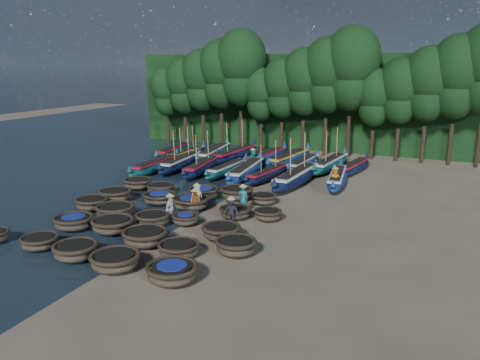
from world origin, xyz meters
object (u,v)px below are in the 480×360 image
at_px(long_boat_6, 268,174).
at_px(coracle_24, 264,198).
at_px(coracle_6, 113,225).
at_px(coracle_8, 179,248).
at_px(coracle_22, 204,192).
at_px(fisherman_3, 231,211).
at_px(long_boat_11, 214,153).
at_px(long_boat_3, 202,167).
at_px(long_boat_14, 289,159).
at_px(fisherman_6, 335,178).
at_px(coracle_10, 92,203).
at_px(long_boat_5, 246,171).
at_px(coracle_15, 115,194).
at_px(long_boat_7, 297,177).
at_px(coracle_3, 115,260).
at_px(long_boat_16, 330,164).
at_px(coracle_13, 186,219).
at_px(coracle_7, 145,237).
at_px(long_boat_15, 304,163).
at_px(coracle_5, 74,222).
at_px(coracle_9, 236,246).
at_px(coracle_11, 115,211).
at_px(long_boat_17, 354,167).
at_px(fisherman_5, 253,158).
at_px(coracle_19, 268,214).
at_px(fisherman_0, 197,196).
at_px(long_boat_1, 155,165).
at_px(long_boat_4, 228,169).
at_px(fisherman_4, 170,208).
at_px(coracle_16, 160,198).
at_px(coracle_20, 138,183).
at_px(long_boat_9, 173,151).
at_px(coracle_4, 172,272).
at_px(coracle_23, 237,193).
at_px(coracle_18, 235,212).
at_px(long_boat_13, 266,157).
at_px(long_boat_8, 337,178).
at_px(coracle_14, 221,231).
at_px(fisherman_2, 195,201).
at_px(coracle_21, 160,188).
at_px(fisherman_1, 243,197).
at_px(long_boat_10, 187,154).
at_px(long_boat_12, 235,154).
at_px(long_boat_2, 182,162).
at_px(coracle_1, 40,241).

bearing_deg(long_boat_6, coracle_24, -63.68).
bearing_deg(coracle_6, coracle_8, -14.51).
distance_m(coracle_22, fisherman_3, 5.60).
height_order(coracle_22, long_boat_11, long_boat_11).
xyz_separation_m(long_boat_3, long_boat_14, (5.78, 5.99, 0.04)).
relative_size(coracle_8, fisherman_6, 1.24).
bearing_deg(coracle_10, long_boat_5, 64.45).
distance_m(coracle_15, long_boat_7, 13.51).
distance_m(long_boat_3, long_boat_6, 5.98).
height_order(coracle_3, long_boat_16, long_boat_16).
bearing_deg(coracle_13, coracle_3, -88.70).
bearing_deg(coracle_7, long_boat_15, 83.18).
bearing_deg(fisherman_6, coracle_5, -135.42).
bearing_deg(coracle_9, coracle_10, 166.05).
bearing_deg(coracle_11, coracle_5, -110.14).
bearing_deg(long_boat_17, coracle_24, -98.94).
bearing_deg(fisherman_5, coracle_19, -135.03).
distance_m(coracle_8, fisherman_3, 5.17).
distance_m(coracle_13, fisherman_0, 3.12).
height_order(coracle_13, long_boat_1, long_boat_1).
distance_m(coracle_24, fisherman_5, 10.84).
bearing_deg(long_boat_4, fisherman_4, -77.02).
bearing_deg(fisherman_6, coracle_10, -146.11).
height_order(coracle_9, coracle_16, coracle_9).
bearing_deg(coracle_20, coracle_8, -45.77).
bearing_deg(long_boat_16, long_boat_9, -172.78).
bearing_deg(long_boat_3, coracle_4, -72.17).
bearing_deg(coracle_23, coracle_11, -127.58).
height_order(coracle_3, coracle_18, coracle_3).
xyz_separation_m(coracle_11, long_boat_13, (2.54, 18.94, 0.07)).
xyz_separation_m(long_boat_6, long_boat_8, (5.35, 0.73, 0.03)).
height_order(coracle_14, fisherman_2, fisherman_2).
xyz_separation_m(coracle_21, fisherman_1, (7.14, -1.51, 0.56)).
xyz_separation_m(coracle_7, long_boat_10, (-9.22, 20.19, 0.02)).
xyz_separation_m(long_boat_6, long_boat_14, (-0.21, 6.04, 0.11)).
bearing_deg(long_boat_12, coracle_3, -73.05).
xyz_separation_m(long_boat_2, long_boat_10, (-1.73, 3.96, -0.07)).
distance_m(coracle_15, long_boat_2, 10.41).
bearing_deg(long_boat_13, coracle_19, -60.54).
xyz_separation_m(coracle_6, long_boat_6, (3.68, 14.60, 0.02)).
xyz_separation_m(coracle_11, coracle_20, (-2.71, 6.07, -0.02)).
bearing_deg(fisherman_3, fisherman_0, 148.38).
relative_size(long_boat_7, fisherman_2, 5.30).
distance_m(coracle_1, coracle_23, 13.20).
bearing_deg(long_boat_7, long_boat_13, 130.35).
height_order(long_boat_2, fisherman_5, long_boat_2).
height_order(coracle_9, long_boat_4, long_boat_4).
bearing_deg(fisherman_4, coracle_8, -146.29).
bearing_deg(fisherman_2, coracle_19, 17.60).
relative_size(long_boat_14, fisherman_6, 4.70).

